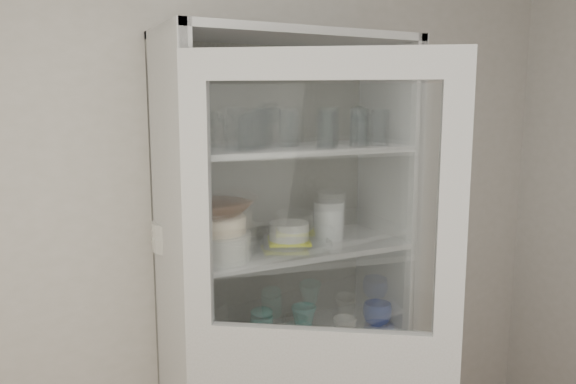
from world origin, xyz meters
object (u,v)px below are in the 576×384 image
goblet_2 (271,122)px  mug_blue (377,314)px  pantry_cabinet (281,314)px  plate_stack_back (181,235)px  goblet_3 (359,122)px  yellow_trivet (289,241)px  measuring_cups (286,344)px  mug_white (345,328)px  goblet_1 (262,125)px  teal_jar (262,325)px  goblet_0 (214,128)px  mug_teal (304,317)px  grey_bowl_stack (329,220)px  cream_bowl (218,225)px  glass_platter (289,245)px  terracotta_bowl (218,209)px  white_ramekin (289,231)px  white_canister (202,335)px  plate_stack_front (218,246)px

goblet_2 → mug_blue: bearing=-21.3°
pantry_cabinet → plate_stack_back: bearing=171.3°
goblet_3 → yellow_trivet: 0.65m
measuring_cups → plate_stack_back: bearing=147.0°
mug_white → measuring_cups: mug_white is taller
goblet_1 → yellow_trivet: bearing=-65.7°
mug_white → teal_jar: teal_jar is taller
goblet_0 → goblet_3: bearing=2.4°
yellow_trivet → mug_teal: yellow_trivet is taller
goblet_1 → grey_bowl_stack: goblet_1 is taller
pantry_cabinet → cream_bowl: 0.57m
glass_platter → terracotta_bowl: bearing=-173.9°
pantry_cabinet → white_ramekin: 0.40m
goblet_2 → teal_jar: (-0.08, -0.06, -0.84)m
yellow_trivet → measuring_cups: 0.41m
glass_platter → white_canister: size_ratio=2.60×
mug_white → mug_blue: bearing=6.6°
plate_stack_front → glass_platter: size_ratio=0.69×
terracotta_bowl → white_canister: bearing=107.9°
cream_bowl → mug_teal: size_ratio=1.90×
goblet_0 → plate_stack_back: bearing=159.8°
terracotta_bowl → teal_jar: bearing=28.0°
goblet_3 → plate_stack_back: (-0.82, 0.02, -0.43)m
white_canister → mug_teal: bearing=1.8°
goblet_0 → mug_teal: (0.38, -0.03, -0.83)m
plate_stack_back → grey_bowl_stack: 0.62m
goblet_2 → yellow_trivet: goblet_2 is taller
yellow_trivet → teal_jar: size_ratio=1.46×
plate_stack_back → measuring_cups: plate_stack_back is taller
plate_stack_back → terracotta_bowl: terracotta_bowl is taller
goblet_0 → mug_teal: size_ratio=1.40×
pantry_cabinet → goblet_3: bearing=6.1°
goblet_0 → measuring_cups: size_ratio=1.46×
mug_blue → mug_white: (-0.21, -0.07, -0.00)m
cream_bowl → white_ramekin: cream_bowl is taller
grey_bowl_stack → measuring_cups: bearing=-157.2°
glass_platter → grey_bowl_stack: size_ratio=2.19×
goblet_2 → white_ramekin: size_ratio=1.17×
glass_platter → white_ramekin: size_ratio=2.19×
pantry_cabinet → mug_white: pantry_cabinet is taller
goblet_2 → plate_stack_back: goblet_2 is taller
plate_stack_back → yellow_trivet: 0.43m
goblet_0 → mug_white: (0.48, -0.21, -0.83)m
mug_white → measuring_cups: 0.26m
goblet_2 → yellow_trivet: size_ratio=1.14×
mug_white → glass_platter: bearing=147.5°
goblet_1 → goblet_0: bearing=-178.8°
pantry_cabinet → cream_bowl: pantry_cabinet is taller
goblet_3 → terracotta_bowl: (-0.74, -0.18, -0.30)m
grey_bowl_stack → plate_stack_back: bearing=168.9°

